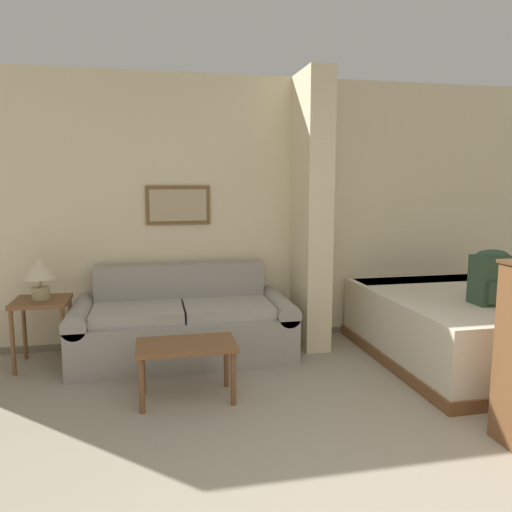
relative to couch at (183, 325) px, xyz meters
name	(u,v)px	position (x,y,z in m)	size (l,w,h in m)	color
wall_back	(254,211)	(0.76, 0.48, 1.00)	(6.72, 0.16, 2.60)	beige
wall_partition_pillar	(311,212)	(1.24, 0.12, 1.00)	(0.24, 0.60, 2.60)	beige
couch	(183,325)	(0.00, 0.00, 0.00)	(1.97, 0.84, 0.82)	gray
coffee_table	(186,351)	(-0.04, -0.93, 0.07)	(0.72, 0.41, 0.43)	brown
side_table	(42,310)	(-1.20, 0.03, 0.19)	(0.46, 0.46, 0.59)	brown
table_lamp	(39,271)	(-1.20, 0.03, 0.53)	(0.28, 0.28, 0.37)	tan
bed	(466,326)	(2.48, -0.60, 0.01)	(1.60, 1.95, 0.60)	brown
backpack	(492,276)	(2.43, -0.95, 0.53)	(0.29, 0.24, 0.45)	#2D4733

